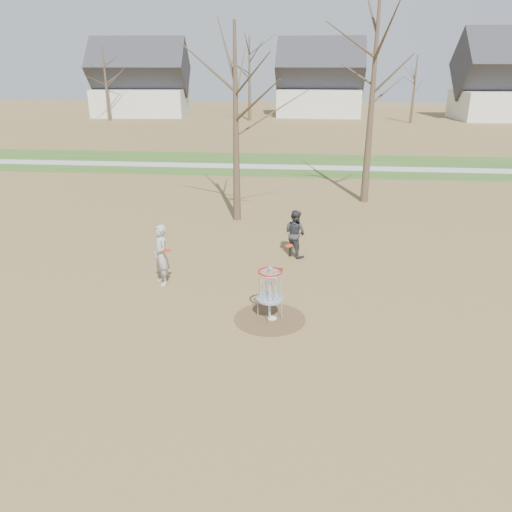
{
  "coord_description": "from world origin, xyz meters",
  "views": [
    {
      "loc": [
        0.79,
        -11.09,
        5.95
      ],
      "look_at": [
        -0.5,
        1.5,
        1.1
      ],
      "focal_mm": 35.0,
      "sensor_mm": 36.0,
      "label": 1
    }
  ],
  "objects_px": {
    "player_standing": "(161,255)",
    "player_throwing": "(295,233)",
    "disc_grounded": "(272,318)",
    "disc_golf_basket": "(270,286)"
  },
  "relations": [
    {
      "from": "player_standing",
      "to": "player_throwing",
      "type": "relative_size",
      "value": 1.13
    },
    {
      "from": "player_standing",
      "to": "disc_grounded",
      "type": "xyz_separation_m",
      "value": [
        3.33,
        -1.86,
        -0.87
      ]
    },
    {
      "from": "disc_golf_basket",
      "to": "player_throwing",
      "type": "bearing_deg",
      "value": 83.91
    },
    {
      "from": "player_standing",
      "to": "disc_golf_basket",
      "type": "bearing_deg",
      "value": 26.27
    },
    {
      "from": "player_standing",
      "to": "disc_grounded",
      "type": "bearing_deg",
      "value": 26.73
    },
    {
      "from": "player_standing",
      "to": "disc_golf_basket",
      "type": "distance_m",
      "value": 3.76
    },
    {
      "from": "disc_grounded",
      "to": "player_throwing",
      "type": "bearing_deg",
      "value": 84.74
    },
    {
      "from": "disc_grounded",
      "to": "disc_golf_basket",
      "type": "distance_m",
      "value": 0.9
    },
    {
      "from": "disc_grounded",
      "to": "disc_golf_basket",
      "type": "relative_size",
      "value": 0.16
    },
    {
      "from": "player_throwing",
      "to": "disc_grounded",
      "type": "xyz_separation_m",
      "value": [
        -0.42,
        -4.52,
        -0.77
      ]
    }
  ]
}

